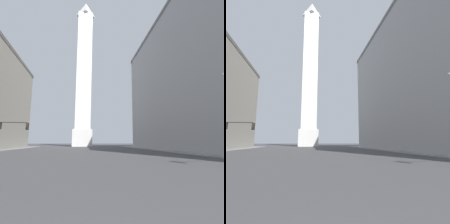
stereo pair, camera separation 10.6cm
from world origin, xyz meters
TOP-DOWN VIEW (x-y plane):
  - sidewalk_right at (18.05, 26.33)m, footprint 5.00×87.76m
  - obelisk at (0.00, 73.14)m, footprint 7.90×7.90m
  - traffic_light_mid_left at (-13.45, 33.68)m, footprint 5.48×0.50m

SIDE VIEW (x-z plane):
  - sidewalk_right at x=18.05m, z-range 0.00..0.15m
  - traffic_light_mid_left at x=-13.45m, z-range 1.46..6.96m
  - obelisk at x=0.00m, z-range -1.63..65.27m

